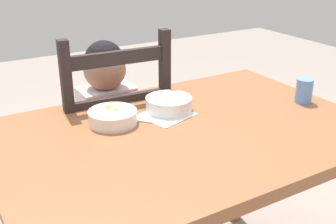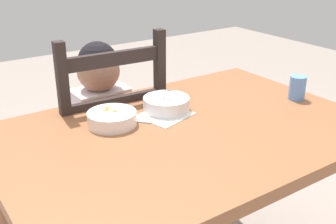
{
  "view_description": "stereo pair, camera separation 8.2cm",
  "coord_description": "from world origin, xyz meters",
  "px_view_note": "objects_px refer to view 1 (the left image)",
  "views": [
    {
      "loc": [
        -0.67,
        -1.02,
        1.34
      ],
      "look_at": [
        -0.04,
        0.05,
        0.82
      ],
      "focal_mm": 44.46,
      "sensor_mm": 36.0,
      "label": 1
    },
    {
      "loc": [
        -0.74,
        -0.98,
        1.34
      ],
      "look_at": [
        -0.04,
        0.05,
        0.82
      ],
      "focal_mm": 44.46,
      "sensor_mm": 36.0,
      "label": 2
    }
  ],
  "objects_px": {
    "bowl_of_peas": "(169,104)",
    "spoon": "(135,120)",
    "dining_table": "(185,162)",
    "bowl_of_carrots": "(113,117)",
    "dining_chair": "(111,155)",
    "child_figure": "(110,121)",
    "drinking_cup": "(304,91)"
  },
  "relations": [
    {
      "from": "dining_chair",
      "to": "drinking_cup",
      "type": "bearing_deg",
      "value": -39.13
    },
    {
      "from": "dining_table",
      "to": "spoon",
      "type": "distance_m",
      "value": 0.22
    },
    {
      "from": "dining_chair",
      "to": "bowl_of_peas",
      "type": "relative_size",
      "value": 6.24
    },
    {
      "from": "spoon",
      "to": "bowl_of_peas",
      "type": "bearing_deg",
      "value": 7.27
    },
    {
      "from": "child_figure",
      "to": "bowl_of_carrots",
      "type": "height_order",
      "value": "child_figure"
    },
    {
      "from": "bowl_of_peas",
      "to": "dining_chair",
      "type": "bearing_deg",
      "value": 110.65
    },
    {
      "from": "bowl_of_carrots",
      "to": "drinking_cup",
      "type": "bearing_deg",
      "value": -14.82
    },
    {
      "from": "child_figure",
      "to": "drinking_cup",
      "type": "distance_m",
      "value": 0.77
    },
    {
      "from": "child_figure",
      "to": "spoon",
      "type": "xyz_separation_m",
      "value": [
        -0.03,
        -0.31,
        0.13
      ]
    },
    {
      "from": "bowl_of_carrots",
      "to": "bowl_of_peas",
      "type": "bearing_deg",
      "value": -0.02
    },
    {
      "from": "bowl_of_carrots",
      "to": "spoon",
      "type": "xyz_separation_m",
      "value": [
        0.07,
        -0.02,
        -0.02
      ]
    },
    {
      "from": "dining_table",
      "to": "spoon",
      "type": "xyz_separation_m",
      "value": [
        -0.11,
        0.14,
        0.13
      ]
    },
    {
      "from": "dining_chair",
      "to": "bowl_of_carrots",
      "type": "xyz_separation_m",
      "value": [
        -0.1,
        -0.3,
        0.31
      ]
    },
    {
      "from": "bowl_of_peas",
      "to": "bowl_of_carrots",
      "type": "distance_m",
      "value": 0.22
    },
    {
      "from": "bowl_of_carrots",
      "to": "spoon",
      "type": "relative_size",
      "value": 1.4
    },
    {
      "from": "dining_table",
      "to": "bowl_of_carrots",
      "type": "height_order",
      "value": "bowl_of_carrots"
    },
    {
      "from": "dining_table",
      "to": "bowl_of_carrots",
      "type": "relative_size",
      "value": 7.4
    },
    {
      "from": "dining_table",
      "to": "bowl_of_peas",
      "type": "bearing_deg",
      "value": 79.45
    },
    {
      "from": "child_figure",
      "to": "bowl_of_carrots",
      "type": "bearing_deg",
      "value": -110.31
    },
    {
      "from": "dining_chair",
      "to": "spoon",
      "type": "bearing_deg",
      "value": -95.61
    },
    {
      "from": "spoon",
      "to": "drinking_cup",
      "type": "height_order",
      "value": "drinking_cup"
    },
    {
      "from": "child_figure",
      "to": "dining_chair",
      "type": "bearing_deg",
      "value": 132.42
    },
    {
      "from": "bowl_of_peas",
      "to": "drinking_cup",
      "type": "distance_m",
      "value": 0.51
    },
    {
      "from": "bowl_of_peas",
      "to": "spoon",
      "type": "relative_size",
      "value": 1.43
    },
    {
      "from": "dining_table",
      "to": "dining_chair",
      "type": "xyz_separation_m",
      "value": [
        -0.08,
        0.45,
        -0.17
      ]
    },
    {
      "from": "dining_table",
      "to": "bowl_of_carrots",
      "type": "bearing_deg",
      "value": 139.54
    },
    {
      "from": "dining_chair",
      "to": "child_figure",
      "type": "distance_m",
      "value": 0.16
    },
    {
      "from": "dining_chair",
      "to": "child_figure",
      "type": "relative_size",
      "value": 1.06
    },
    {
      "from": "dining_chair",
      "to": "drinking_cup",
      "type": "distance_m",
      "value": 0.83
    },
    {
      "from": "bowl_of_peas",
      "to": "bowl_of_carrots",
      "type": "bearing_deg",
      "value": 179.98
    },
    {
      "from": "dining_table",
      "to": "child_figure",
      "type": "xyz_separation_m",
      "value": [
        -0.08,
        0.45,
        -0.0
      ]
    },
    {
      "from": "dining_chair",
      "to": "bowl_of_peas",
      "type": "xyz_separation_m",
      "value": [
        0.11,
        -0.3,
        0.32
      ]
    }
  ]
}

